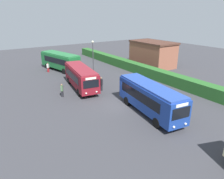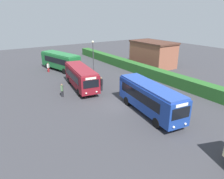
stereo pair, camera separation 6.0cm
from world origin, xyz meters
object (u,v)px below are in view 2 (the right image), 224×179
(bus_blue, at_px, (150,97))
(lamppost, at_px, (93,54))
(bus_maroon, at_px, (81,76))
(person_right, at_px, (101,84))
(bus_green, at_px, (60,60))
(traffic_cone, at_px, (97,74))
(person_left, at_px, (48,67))
(person_center, at_px, (62,90))

(bus_blue, xyz_separation_m, lamppost, (-16.49, 2.30, 1.73))
(bus_maroon, relative_size, person_right, 4.77)
(bus_green, bearing_deg, lamppost, -160.88)
(bus_green, relative_size, traffic_cone, 15.55)
(traffic_cone, bearing_deg, person_left, -137.50)
(bus_blue, distance_m, lamppost, 16.74)
(bus_maroon, xyz_separation_m, traffic_cone, (-4.46, 4.94, -1.48))
(person_left, bearing_deg, person_right, -31.75)
(bus_green, height_order, traffic_cone, bus_green)
(person_center, distance_m, traffic_cone, 10.25)
(person_right, xyz_separation_m, lamppost, (-7.77, 3.03, 2.57))
(traffic_cone, bearing_deg, bus_green, -151.03)
(person_center, relative_size, lamppost, 0.30)
(person_right, relative_size, traffic_cone, 3.17)
(bus_maroon, relative_size, person_center, 5.27)
(bus_maroon, height_order, person_center, bus_maroon)
(bus_blue, xyz_separation_m, traffic_cone, (-15.47, 2.30, -1.54))
(bus_maroon, bearing_deg, lamppost, 146.82)
(person_center, bearing_deg, lamppost, 70.89)
(bus_green, relative_size, person_left, 5.52)
(person_right, bearing_deg, person_left, -82.66)
(bus_maroon, height_order, person_left, bus_maroon)
(person_right, bearing_deg, bus_blue, 88.89)
(bus_green, xyz_separation_m, person_left, (0.12, -2.38, -0.94))
(person_right, bearing_deg, lamppost, -117.12)
(bus_maroon, height_order, person_right, bus_maroon)
(person_center, relative_size, person_right, 0.90)
(bus_maroon, distance_m, lamppost, 7.60)
(traffic_cone, bearing_deg, person_center, -54.28)
(bus_green, distance_m, bus_maroon, 11.39)
(bus_green, relative_size, bus_blue, 0.99)
(lamppost, bearing_deg, person_left, -132.79)
(bus_maroon, bearing_deg, bus_blue, 22.38)
(person_left, relative_size, person_right, 0.89)
(bus_green, relative_size, bus_maroon, 1.03)
(bus_green, height_order, person_left, bus_green)
(person_left, bearing_deg, traffic_cone, -2.44)
(bus_blue, distance_m, person_left, 22.58)
(bus_green, xyz_separation_m, person_center, (12.84, -4.50, -0.93))
(bus_green, height_order, bus_blue, bus_blue)
(person_center, xyz_separation_m, traffic_cone, (-5.97, 8.31, -0.61))
(bus_blue, bearing_deg, person_right, -167.06)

